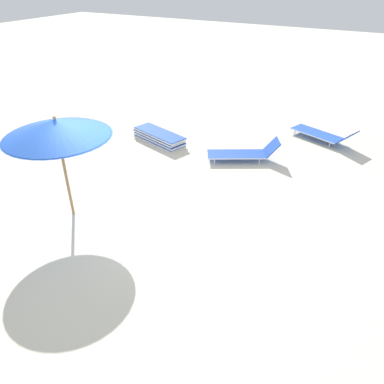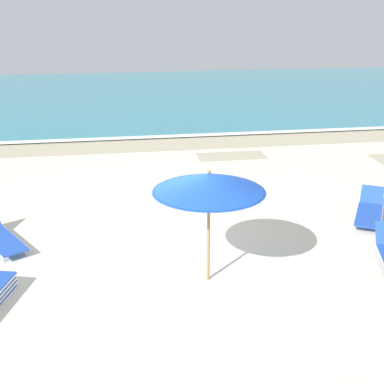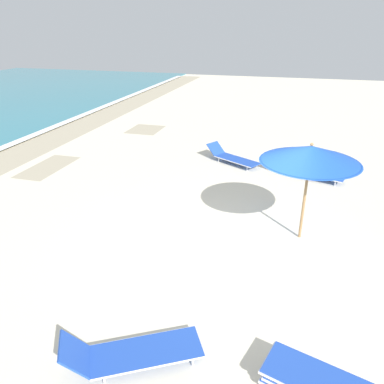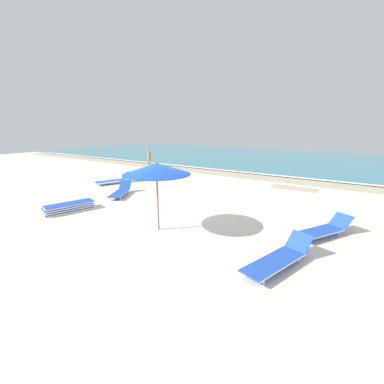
{
  "view_description": "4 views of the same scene",
  "coord_description": "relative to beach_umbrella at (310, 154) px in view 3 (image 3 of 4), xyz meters",
  "views": [
    {
      "loc": [
        5.48,
        4.38,
        4.76
      ],
      "look_at": [
        0.28,
        1.47,
        1.12
      ],
      "focal_mm": 35.0,
      "sensor_mm": 36.0,
      "label": 1
    },
    {
      "loc": [
        -1.05,
        -10.47,
        5.24
      ],
      "look_at": [
        0.88,
        1.32,
        0.9
      ],
      "focal_mm": 50.0,
      "sensor_mm": 36.0,
      "label": 2
    },
    {
      "loc": [
        -7.13,
        -0.9,
        4.52
      ],
      "look_at": [
        0.21,
        1.16,
        1.1
      ],
      "focal_mm": 35.0,
      "sensor_mm": 36.0,
      "label": 3
    },
    {
      "loc": [
        5.98,
        -7.29,
        3.3
      ],
      "look_at": [
        0.4,
        1.32,
        0.66
      ],
      "focal_mm": 24.0,
      "sensor_mm": 36.0,
      "label": 4
    }
  ],
  "objects": [
    {
      "name": "sun_lounger_near_water_right",
      "position": [
        3.92,
        -0.15,
        -1.81
      ],
      "size": [
        1.27,
        2.36,
        0.56
      ],
      "rotation": [
        0.0,
        0.0,
        -0.31
      ],
      "color": "blue",
      "rests_on": "ground_plane"
    },
    {
      "name": "sun_lounger_beside_umbrella",
      "position": [
        -4.34,
        2.29,
        -1.8
      ],
      "size": [
        1.5,
        2.01,
        0.6
      ],
      "rotation": [
        0.0,
        0.0,
        0.52
      ],
      "color": "blue",
      "rests_on": "ground_plane"
    },
    {
      "name": "beach_umbrella",
      "position": [
        0.0,
        0.0,
        0.0
      ],
      "size": [
        2.13,
        2.13,
        2.27
      ],
      "color": "#9E7547",
      "rests_on": "ground_plane"
    },
    {
      "name": "sun_lounger_near_water_left",
      "position": [
        4.61,
        2.4,
        -1.8
      ],
      "size": [
        1.56,
        2.09,
        0.55
      ],
      "rotation": [
        0.0,
        0.0,
        -0.53
      ],
      "color": "blue",
      "rests_on": "ground_plane"
    },
    {
      "name": "ground_plane",
      "position": [
        -0.78,
        1.29,
        -2.1
      ],
      "size": [
        60.0,
        60.0,
        0.16
      ],
      "color": "beige"
    }
  ]
}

